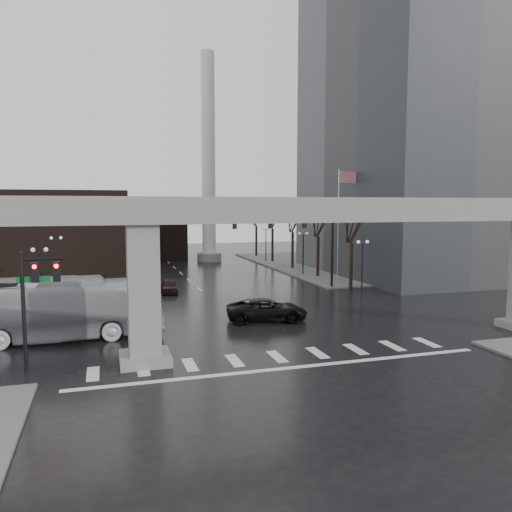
# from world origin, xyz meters

# --- Properties ---
(ground) EXTENTS (160.00, 160.00, 0.00)m
(ground) POSITION_xyz_m (0.00, 0.00, 0.00)
(ground) COLOR black
(ground) RESTS_ON ground
(sidewalk_ne) EXTENTS (28.00, 36.00, 0.15)m
(sidewalk_ne) POSITION_xyz_m (26.00, 36.00, 0.07)
(sidewalk_ne) COLOR slate
(sidewalk_ne) RESTS_ON ground
(elevated_guideway) EXTENTS (48.00, 2.60, 8.70)m
(elevated_guideway) POSITION_xyz_m (1.26, 0.00, 6.88)
(elevated_guideway) COLOR gray
(elevated_guideway) RESTS_ON ground
(office_tower) EXTENTS (22.00, 26.00, 42.00)m
(office_tower) POSITION_xyz_m (28.00, 26.00, 21.00)
(office_tower) COLOR slate
(office_tower) RESTS_ON ground
(building_far_left) EXTENTS (16.00, 14.00, 10.00)m
(building_far_left) POSITION_xyz_m (-14.00, 42.00, 5.00)
(building_far_left) COLOR black
(building_far_left) RESTS_ON ground
(building_far_mid) EXTENTS (10.00, 10.00, 8.00)m
(building_far_mid) POSITION_xyz_m (-2.00, 52.00, 4.00)
(building_far_mid) COLOR black
(building_far_mid) RESTS_ON ground
(smokestack) EXTENTS (3.60, 3.60, 30.00)m
(smokestack) POSITION_xyz_m (6.00, 46.00, 13.35)
(smokestack) COLOR silver
(smokestack) RESTS_ON ground
(signal_mast_arm) EXTENTS (12.12, 0.43, 8.00)m
(signal_mast_arm) POSITION_xyz_m (8.99, 18.80, 5.83)
(signal_mast_arm) COLOR black
(signal_mast_arm) RESTS_ON ground
(signal_left_pole) EXTENTS (2.30, 0.30, 6.00)m
(signal_left_pole) POSITION_xyz_m (-12.25, 0.50, 4.07)
(signal_left_pole) COLOR black
(signal_left_pole) RESTS_ON ground
(flagpole_assembly) EXTENTS (2.06, 0.12, 12.00)m
(flagpole_assembly) POSITION_xyz_m (15.29, 22.00, 7.53)
(flagpole_assembly) COLOR silver
(flagpole_assembly) RESTS_ON ground
(lamp_right_0) EXTENTS (1.22, 0.32, 5.11)m
(lamp_right_0) POSITION_xyz_m (13.50, 14.00, 3.47)
(lamp_right_0) COLOR black
(lamp_right_0) RESTS_ON ground
(lamp_right_1) EXTENTS (1.22, 0.32, 5.11)m
(lamp_right_1) POSITION_xyz_m (13.50, 28.00, 3.47)
(lamp_right_1) COLOR black
(lamp_right_1) RESTS_ON ground
(lamp_right_2) EXTENTS (1.22, 0.32, 5.11)m
(lamp_right_2) POSITION_xyz_m (13.50, 42.00, 3.47)
(lamp_right_2) COLOR black
(lamp_right_2) RESTS_ON ground
(lamp_left_0) EXTENTS (1.22, 0.32, 5.11)m
(lamp_left_0) POSITION_xyz_m (-13.50, 14.00, 3.47)
(lamp_left_0) COLOR black
(lamp_left_0) RESTS_ON ground
(lamp_left_1) EXTENTS (1.22, 0.32, 5.11)m
(lamp_left_1) POSITION_xyz_m (-13.50, 28.00, 3.47)
(lamp_left_1) COLOR black
(lamp_left_1) RESTS_ON ground
(lamp_left_2) EXTENTS (1.22, 0.32, 5.11)m
(lamp_left_2) POSITION_xyz_m (-13.50, 42.00, 3.47)
(lamp_left_2) COLOR black
(lamp_left_2) RESTS_ON ground
(tree_right_0) EXTENTS (1.09, 1.58, 7.50)m
(tree_right_0) POSITION_xyz_m (14.53, 18.02, 2.79)
(tree_right_0) COLOR black
(tree_right_0) RESTS_ON ground
(tree_right_1) EXTENTS (1.09, 1.61, 7.67)m
(tree_right_1) POSITION_xyz_m (14.53, 26.02, 2.85)
(tree_right_1) COLOR black
(tree_right_1) RESTS_ON ground
(tree_right_2) EXTENTS (1.10, 1.63, 7.85)m
(tree_right_2) POSITION_xyz_m (14.53, 34.02, 2.91)
(tree_right_2) COLOR black
(tree_right_2) RESTS_ON ground
(tree_right_3) EXTENTS (1.11, 1.66, 8.02)m
(tree_right_3) POSITION_xyz_m (14.53, 42.02, 2.98)
(tree_right_3) COLOR black
(tree_right_3) RESTS_ON ground
(tree_right_4) EXTENTS (1.12, 1.69, 8.19)m
(tree_right_4) POSITION_xyz_m (14.53, 50.02, 3.04)
(tree_right_4) COLOR black
(tree_right_4) RESTS_ON ground
(pickup_truck) EXTENTS (6.14, 3.58, 1.61)m
(pickup_truck) POSITION_xyz_m (2.14, 7.17, 0.80)
(pickup_truck) COLOR black
(pickup_truck) RESTS_ON ground
(city_bus) EXTENTS (13.55, 3.34, 3.76)m
(city_bus) POSITION_xyz_m (-12.18, 6.21, 1.88)
(city_bus) COLOR #B8B8BE
(city_bus) RESTS_ON ground
(far_car) EXTENTS (1.83, 3.94, 1.31)m
(far_car) POSITION_xyz_m (-3.10, 20.84, 0.65)
(far_car) COLOR black
(far_car) RESTS_ON ground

